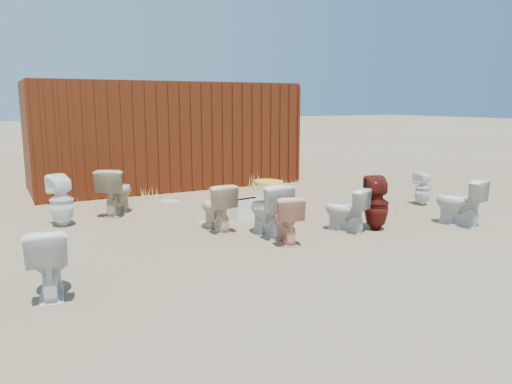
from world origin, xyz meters
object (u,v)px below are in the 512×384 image
toilet_back_a (61,201)px  shipping_container (164,134)px  toilet_back_beige_right (116,191)px  toilet_back_yellowlid (268,209)px  toilet_back_beige_left (217,207)px  loose_tank (246,209)px  toilet_front_c (346,210)px  toilet_back_e (423,188)px  toilet_front_a (49,261)px  toilet_front_pink (286,219)px  toilet_front_e (459,202)px  toilet_front_maroon (376,203)px

toilet_back_a → shipping_container: bearing=-146.6°
toilet_back_beige_right → toilet_back_yellowlid: bearing=157.2°
toilet_back_a → toilet_back_beige_left: (2.07, -1.42, -0.05)m
loose_tank → toilet_front_c: bearing=-64.4°
toilet_front_c → toilet_back_e: (2.57, 0.89, -0.02)m
loose_tank → toilet_back_beige_left: bearing=-155.2°
toilet_front_a → toilet_front_c: bearing=-163.7°
toilet_front_pink → toilet_back_e: (3.69, 0.97, -0.02)m
toilet_front_pink → toilet_back_yellowlid: bearing=-68.4°
loose_tank → toilet_front_e: bearing=-42.9°
toilet_front_c → toilet_front_e: bearing=139.6°
toilet_front_e → loose_tank: toilet_front_e is taller
toilet_front_maroon → toilet_front_c: bearing=11.3°
shipping_container → toilet_front_maroon: size_ratio=7.21×
toilet_back_beige_right → loose_tank: toilet_back_beige_right is taller
toilet_back_yellowlid → toilet_back_beige_right: bearing=-57.3°
toilet_back_beige_right → toilet_back_yellowlid: toilet_back_beige_right is taller
toilet_back_a → toilet_back_e: (6.35, -1.53, -0.09)m
toilet_back_beige_left → toilet_back_e: bearing=177.7°
toilet_front_a → toilet_front_e: 6.15m
toilet_front_pink → toilet_back_beige_right: toilet_back_beige_right is taller
toilet_front_maroon → toilet_front_pink: bearing=24.1°
toilet_back_yellowlid → toilet_back_e: 3.76m
toilet_front_c → toilet_front_pink: bearing=-20.3°
toilet_front_e → loose_tank: size_ratio=1.55×
toilet_back_yellowlid → toilet_front_e: bearing=162.6°
toilet_back_beige_right → loose_tank: size_ratio=1.66×
toilet_front_a → toilet_back_e: (6.86, 1.51, -0.04)m
toilet_back_yellowlid → toilet_front_c: bearing=162.0°
toilet_back_a → loose_tank: (2.83, -0.95, -0.24)m
toilet_front_a → toilet_back_a: toilet_back_a is taller
toilet_front_e → loose_tank: bearing=-50.6°
toilet_front_a → toilet_back_e: 7.02m
toilet_front_e → toilet_back_beige_right: size_ratio=0.93×
toilet_front_maroon → toilet_front_e: bearing=-170.8°
toilet_front_a → toilet_front_e: toilet_front_e is taller
shipping_container → toilet_back_e: 5.97m
toilet_front_c → shipping_container: bearing=-103.7°
toilet_front_a → toilet_back_beige_right: bearing=-104.8°
shipping_container → toilet_front_a: (-3.26, -6.20, -0.83)m
toilet_front_pink → loose_tank: size_ratio=1.38×
toilet_front_c → toilet_back_beige_right: bearing=-69.7°
toilet_front_maroon → toilet_back_beige_left: toilet_front_maroon is taller
toilet_front_pink → toilet_back_beige_right: (-1.70, 2.94, 0.07)m
toilet_front_c → toilet_back_a: 4.48m
toilet_back_e → loose_tank: 3.57m
toilet_front_a → toilet_back_beige_left: toilet_back_beige_left is taller
toilet_front_pink → toilet_back_yellowlid: 0.44m
toilet_front_a → toilet_front_maroon: bearing=-166.1°
toilet_front_c → toilet_back_beige_left: size_ratio=0.92×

